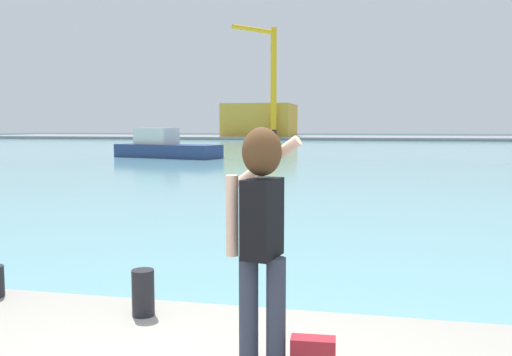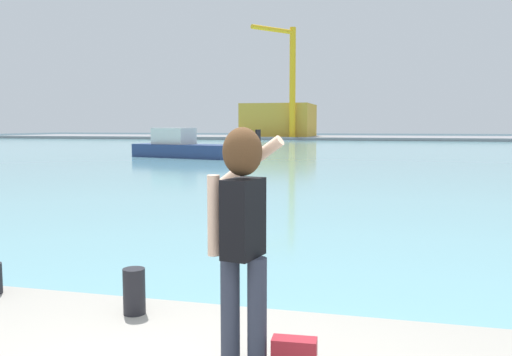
# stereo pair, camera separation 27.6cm
# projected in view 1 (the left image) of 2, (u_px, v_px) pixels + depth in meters

# --- Properties ---
(ground_plane) EXTENTS (220.00, 220.00, 0.00)m
(ground_plane) POSITION_uv_depth(u_px,v_px,m) (360.00, 150.00, 51.93)
(ground_plane) COLOR #334751
(harbor_water) EXTENTS (140.00, 100.00, 0.02)m
(harbor_water) POSITION_uv_depth(u_px,v_px,m) (360.00, 149.00, 53.88)
(harbor_water) COLOR #6BA8B2
(harbor_water) RESTS_ON ground_plane
(far_shore_dock) EXTENTS (140.00, 20.00, 0.48)m
(far_shore_dock) POSITION_uv_depth(u_px,v_px,m) (364.00, 138.00, 92.80)
(far_shore_dock) COLOR gray
(far_shore_dock) RESTS_ON ground_plane
(person_photographer) EXTENTS (0.53, 0.57, 1.74)m
(person_photographer) POSITION_uv_depth(u_px,v_px,m) (261.00, 223.00, 3.77)
(person_photographer) COLOR #2D3342
(person_photographer) RESTS_ON quay_promenade
(handbag) EXTENTS (0.33, 0.16, 0.24)m
(handbag) POSITION_uv_depth(u_px,v_px,m) (313.00, 354.00, 3.82)
(handbag) COLOR maroon
(handbag) RESTS_ON quay_promenade
(harbor_bollard) EXTENTS (0.21, 0.21, 0.43)m
(harbor_bollard) POSITION_uv_depth(u_px,v_px,m) (143.00, 293.00, 4.93)
(harbor_bollard) COLOR black
(harbor_bollard) RESTS_ON quay_promenade
(boat_moored) EXTENTS (8.42, 4.65, 2.17)m
(boat_moored) POSITION_uv_depth(u_px,v_px,m) (165.00, 147.00, 39.26)
(boat_moored) COLOR navy
(boat_moored) RESTS_ON harbor_water
(warehouse_left) EXTENTS (11.82, 11.58, 5.67)m
(warehouse_left) POSITION_uv_depth(u_px,v_px,m) (260.00, 120.00, 95.17)
(warehouse_left) COLOR gold
(warehouse_left) RESTS_ON far_shore_dock
(port_crane) EXTENTS (5.91, 7.30, 17.70)m
(port_crane) POSITION_uv_depth(u_px,v_px,m) (270.00, 73.00, 86.59)
(port_crane) COLOR yellow
(port_crane) RESTS_ON far_shore_dock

